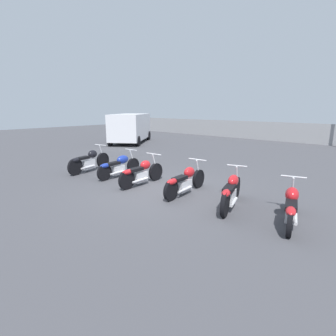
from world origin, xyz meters
TOP-DOWN VIEW (x-y plane):
  - ground_plane at (0.00, 0.00)m, footprint 60.00×60.00m
  - fence_back at (0.00, 15.26)m, footprint 40.00×0.04m
  - motorcycle_slot_0 at (-3.88, -0.20)m, footprint 0.74×2.16m
  - motorcycle_slot_1 at (-2.30, 0.10)m, footprint 0.61×2.07m
  - motorcycle_slot_2 at (-0.85, -0.09)m, footprint 0.67×2.03m
  - motorcycle_slot_3 at (0.86, 0.13)m, footprint 0.63×2.14m
  - motorcycle_slot_4 at (2.43, 0.07)m, footprint 0.79×2.00m
  - motorcycle_slot_5 at (3.91, 0.09)m, footprint 0.80×1.99m
  - parked_van at (-9.70, 7.02)m, footprint 4.54×5.27m

SIDE VIEW (x-z plane):
  - ground_plane at x=0.00m, z-range 0.00..0.00m
  - motorcycle_slot_3 at x=0.86m, z-range -0.08..0.90m
  - motorcycle_slot_5 at x=3.91m, z-range -0.06..0.88m
  - motorcycle_slot_2 at x=-0.85m, z-range -0.08..0.92m
  - motorcycle_slot_1 at x=-2.30m, z-range -0.07..0.90m
  - motorcycle_slot_0 at x=-3.88m, z-range -0.08..0.95m
  - motorcycle_slot_4 at x=2.43m, z-range -0.07..0.94m
  - fence_back at x=0.00m, z-range 0.00..1.48m
  - parked_van at x=-9.70m, z-range 0.12..2.24m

